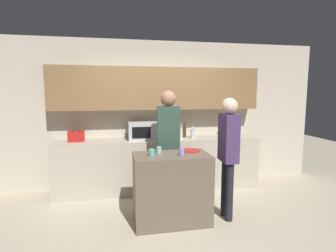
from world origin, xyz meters
TOP-DOWN VIEW (x-y plane):
  - ground_plane at (0.00, 0.00)m, footprint 14.00×14.00m
  - back_wall at (0.00, 1.66)m, footprint 6.40×0.40m
  - back_counter at (0.00, 1.39)m, footprint 3.60×0.62m
  - kitchen_island at (-0.03, 0.15)m, footprint 1.00×0.58m
  - microwave at (-0.28, 1.38)m, footprint 0.52×0.39m
  - toaster at (-1.41, 1.38)m, footprint 0.26×0.16m
  - potted_plant at (1.34, 1.38)m, footprint 0.14×0.14m
  - bottle_0 at (0.39, 1.32)m, footprint 0.06×0.06m
  - bottle_1 at (0.49, 1.45)m, footprint 0.06×0.06m
  - bottle_2 at (0.61, 1.31)m, footprint 0.08×0.08m
  - plate_on_island at (0.28, 0.30)m, footprint 0.26×0.26m
  - cup_0 at (0.09, 0.06)m, footprint 0.06×0.06m
  - cup_1 at (-0.30, 0.13)m, footprint 0.07×0.07m
  - cup_2 at (-0.18, 0.27)m, footprint 0.07×0.07m
  - person_left at (0.75, 0.11)m, footprint 0.22×0.35m
  - person_center at (0.03, 0.70)m, footprint 0.36×0.23m

SIDE VIEW (x-z plane):
  - ground_plane at x=0.00m, z-range 0.00..0.00m
  - back_counter at x=0.00m, z-range 0.00..0.93m
  - kitchen_island at x=-0.03m, z-range 0.00..0.94m
  - plate_on_island at x=0.28m, z-range 0.94..0.95m
  - cup_2 at x=-0.18m, z-range 0.94..1.02m
  - cup_1 at x=-0.30m, z-range 0.94..1.02m
  - cup_0 at x=0.09m, z-range 0.94..1.03m
  - person_left at x=0.75m, z-range 0.16..1.85m
  - bottle_2 at x=0.61m, z-range 0.91..1.13m
  - toaster at x=-1.41m, z-range 0.93..1.12m
  - bottle_0 at x=0.39m, z-range 0.90..1.17m
  - bottle_1 at x=0.49m, z-range 0.90..1.18m
  - person_center at x=0.03m, z-range 0.18..1.96m
  - microwave at x=-0.28m, z-range 0.93..1.23m
  - potted_plant at x=1.34m, z-range 0.93..1.33m
  - back_wall at x=0.00m, z-range 0.19..2.89m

